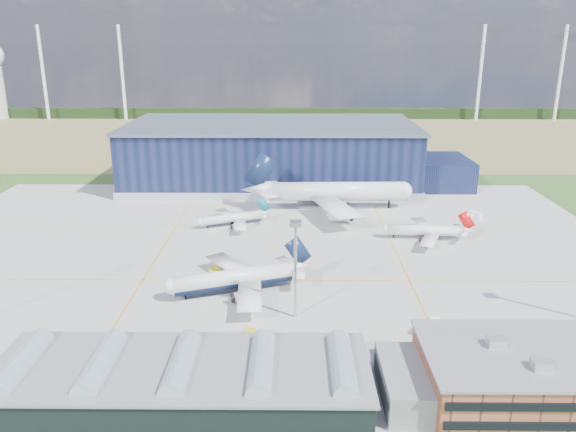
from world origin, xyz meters
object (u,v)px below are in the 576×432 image
(gse_cart_a, at_px, (471,216))
(hangar, at_px, (278,156))
(gse_van_b, at_px, (475,215))
(gse_cart_b, at_px, (332,214))
(airliner_widebody, at_px, (336,182))
(airliner_red, at_px, (424,225))
(car_a, at_px, (443,358))
(airliner_navy, at_px, (233,269))
(gse_tug_b, at_px, (249,333))
(airstair, at_px, (433,329))
(light_mast_center, at_px, (295,254))
(car_b, at_px, (216,357))
(airliner_regional, at_px, (231,214))
(ops_building, at_px, (554,375))
(gse_van_a, at_px, (348,346))
(gse_tug_a, at_px, (215,270))

(gse_cart_a, bearing_deg, hangar, 160.61)
(gse_van_b, distance_m, gse_cart_b, 50.38)
(airliner_widebody, bearing_deg, airliner_red, -54.64)
(gse_cart_a, relative_size, car_a, 0.83)
(airliner_navy, bearing_deg, gse_tug_b, 84.49)
(gse_cart_b, bearing_deg, car_a, -149.04)
(gse_tug_b, distance_m, airstair, 39.09)
(light_mast_center, height_order, car_b, light_mast_center)
(airliner_widebody, relative_size, airliner_regional, 2.40)
(ops_building, height_order, gse_van_a, ops_building)
(airliner_widebody, xyz_separation_m, car_a, (13.85, -103.00, -9.69))
(gse_cart_b, bearing_deg, gse_cart_a, -71.87)
(airliner_navy, xyz_separation_m, gse_tug_a, (-6.47, 12.42, -5.60))
(airliner_navy, bearing_deg, airliner_widebody, -132.71)
(airliner_navy, bearing_deg, gse_cart_b, -133.86)
(gse_cart_a, xyz_separation_m, car_b, (-77.84, -91.77, -0.06))
(ops_building, relative_size, airliner_regional, 1.74)
(gse_van_a, bearing_deg, airliner_widebody, 17.70)
(airliner_widebody, distance_m, gse_cart_b, 12.97)
(gse_van_b, bearing_deg, airliner_navy, -179.87)
(gse_tug_b, relative_size, gse_van_b, 0.56)
(airliner_red, distance_m, gse_van_b, 32.03)
(gse_cart_a, distance_m, airstair, 88.47)
(gse_cart_b, height_order, car_a, gse_cart_b)
(hangar, bearing_deg, gse_tug_b, -91.14)
(light_mast_center, height_order, airliner_regional, light_mast_center)
(gse_tug_a, bearing_deg, car_a, -26.81)
(gse_van_b, bearing_deg, gse_tug_b, -169.39)
(light_mast_center, height_order, gse_cart_b, light_mast_center)
(gse_van_a, bearing_deg, car_a, -80.89)
(airliner_red, height_order, gse_tug_b, airliner_red)
(gse_van_a, height_order, airstair, airstair)
(light_mast_center, xyz_separation_m, car_a, (29.15, -18.00, -14.78))
(hangar, xyz_separation_m, airliner_red, (47.64, -72.80, -6.84))
(gse_tug_a, distance_m, gse_cart_a, 96.85)
(ops_building, distance_m, airliner_red, 82.13)
(light_mast_center, xyz_separation_m, airliner_red, (40.45, 52.00, -10.66))
(airliner_red, bearing_deg, gse_van_a, 71.76)
(gse_van_a, relative_size, gse_cart_a, 1.50)
(hangar, bearing_deg, gse_van_b, -35.74)
(ops_building, height_order, airliner_navy, airliner_navy)
(hangar, height_order, airliner_widebody, hangar)
(ops_building, relative_size, gse_van_b, 8.92)
(gse_cart_a, distance_m, gse_cart_b, 48.90)
(airliner_navy, relative_size, car_b, 9.98)
(hangar, height_order, gse_tug_a, hangar)
(airstair, bearing_deg, airliner_red, 86.03)
(gse_tug_a, bearing_deg, gse_van_b, 43.25)
(light_mast_center, distance_m, gse_van_b, 98.50)
(airliner_navy, bearing_deg, car_b, 69.24)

